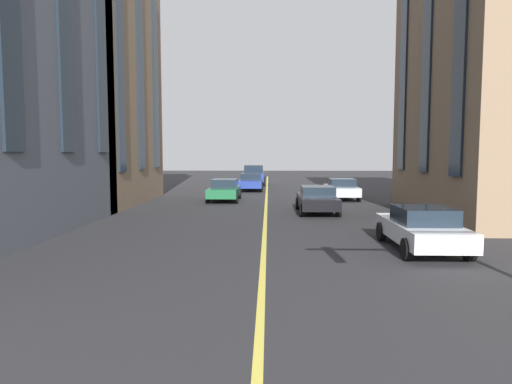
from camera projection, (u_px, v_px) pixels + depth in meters
lane_centre_line at (265, 227)px, 18.63m from camera, size 80.00×0.16×0.01m
car_blue_oncoming at (254, 175)px, 43.02m from camera, size 4.70×2.14×1.88m
car_blue_trailing at (251, 182)px, 36.68m from camera, size 4.40×1.95×1.37m
car_white_near at (422, 228)px, 14.08m from camera, size 4.40×1.95×1.37m
car_green_parked_a at (224, 190)px, 28.73m from camera, size 4.40×1.95×1.37m
car_black_parked_b at (317, 199)px, 22.88m from camera, size 4.40×1.95×1.37m
car_silver_far at (341, 189)px, 29.65m from camera, size 4.40×1.95×1.37m
building_left_far at (50, 81)px, 27.02m from camera, size 11.05×10.84×14.61m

